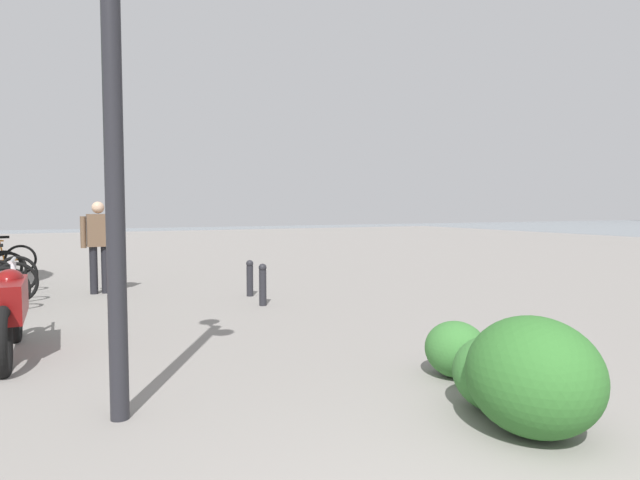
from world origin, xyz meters
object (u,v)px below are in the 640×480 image
at_px(lamppost, 112,77).
at_px(bollard_mid, 250,277).
at_px(motorcycle, 9,309).
at_px(pedestrian, 99,240).
at_px(bollard_near, 263,284).

distance_m(lamppost, bollard_mid, 6.02).
distance_m(motorcycle, pedestrian, 4.22).
xyz_separation_m(lamppost, motorcycle, (2.38, 0.90, -2.06)).
distance_m(lamppost, bollard_near, 5.18).
bearing_deg(pedestrian, motorcycle, 164.16).
relative_size(lamppost, bollard_near, 5.53).
bearing_deg(bollard_mid, lamppost, 151.52).
height_order(lamppost, pedestrian, lamppost).
distance_m(bollard_near, bollard_mid, 0.99).
distance_m(pedestrian, bollard_near, 3.45).
relative_size(motorcycle, bollard_mid, 3.31).
relative_size(pedestrian, bollard_mid, 2.61).
bearing_deg(bollard_mid, bollard_near, 173.82).
relative_size(motorcycle, bollard_near, 3.15).
xyz_separation_m(lamppost, bollard_mid, (4.92, -2.67, -2.22)).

